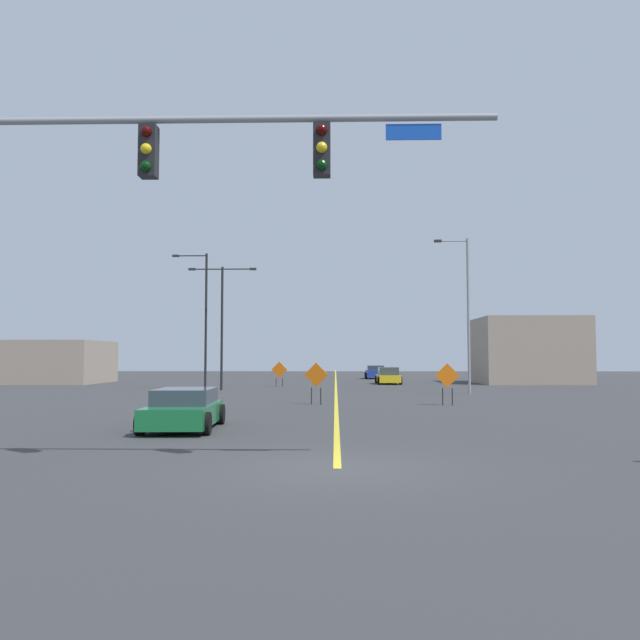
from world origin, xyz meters
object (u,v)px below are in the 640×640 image
object	(u,v)px
construction_sign_right_lane	(279,371)
construction_sign_left_shoulder	(316,378)
street_lamp_mid_left	(222,316)
street_lamp_far_left	(203,314)
traffic_signal_assembly	(143,190)
construction_sign_right_shoulder	(447,378)
car_green_mid	(184,409)
car_yellow_distant	(388,376)
street_lamp_far_right	(466,308)
car_blue_near	(375,372)

from	to	relation	value
construction_sign_right_lane	construction_sign_left_shoulder	world-z (taller)	construction_sign_left_shoulder
street_lamp_mid_left	street_lamp_far_left	distance (m)	1.80
street_lamp_mid_left	street_lamp_far_left	xyz separation A→B (m)	(-1.46, 1.03, 0.19)
traffic_signal_assembly	street_lamp_far_left	bearing A→B (deg)	99.69
street_lamp_far_left	construction_sign_right_shoulder	size ratio (longest dim) A/B	4.93
street_lamp_far_left	construction_sign_right_shoulder	world-z (taller)	street_lamp_far_left
construction_sign_right_shoulder	car_green_mid	world-z (taller)	construction_sign_right_shoulder
street_lamp_far_left	car_green_mid	xyz separation A→B (m)	(4.49, -23.79, -4.54)
street_lamp_mid_left	car_yellow_distant	distance (m)	15.96
traffic_signal_assembly	street_lamp_far_right	size ratio (longest dim) A/B	1.13
street_lamp_far_right	construction_sign_right_lane	world-z (taller)	street_lamp_far_right
street_lamp_mid_left	construction_sign_right_lane	bearing A→B (deg)	53.65
traffic_signal_assembly	construction_sign_right_lane	bearing A→B (deg)	90.50
construction_sign_left_shoulder	car_blue_near	xyz separation A→B (m)	(4.95, 35.67, -0.57)
construction_sign_right_shoulder	car_green_mid	bearing A→B (deg)	-134.85
traffic_signal_assembly	car_blue_near	size ratio (longest dim) A/B	2.52
street_lamp_far_left	car_blue_near	bearing A→B (deg)	59.07
construction_sign_left_shoulder	street_lamp_far_right	bearing A→B (deg)	45.36
street_lamp_far_right	car_green_mid	size ratio (longest dim) A/B	2.22
street_lamp_mid_left	car_green_mid	world-z (taller)	street_lamp_mid_left
construction_sign_right_shoulder	construction_sign_left_shoulder	world-z (taller)	construction_sign_left_shoulder
construction_sign_right_lane	car_green_mid	xyz separation A→B (m)	(-0.41, -27.42, -0.57)
construction_sign_right_lane	construction_sign_right_shoulder	distance (m)	20.02
car_green_mid	car_yellow_distant	size ratio (longest dim) A/B	1.03
traffic_signal_assembly	car_green_mid	xyz separation A→B (m)	(-0.70, 6.59, -4.87)
street_lamp_far_left	construction_sign_right_shoulder	bearing A→B (deg)	-45.25
street_lamp_far_right	construction_sign_right_shoulder	xyz separation A→B (m)	(-2.79, -9.16, -3.89)
construction_sign_right_lane	car_green_mid	world-z (taller)	construction_sign_right_lane
street_lamp_mid_left	car_yellow_distant	world-z (taller)	street_lamp_mid_left
construction_sign_right_lane	car_blue_near	bearing A→B (deg)	65.78
street_lamp_far_right	car_blue_near	size ratio (longest dim) A/B	2.23
construction_sign_left_shoulder	car_green_mid	world-z (taller)	construction_sign_left_shoulder
construction_sign_right_shoulder	car_blue_near	size ratio (longest dim) A/B	0.45
street_lamp_far_left	car_yellow_distant	bearing A→B (deg)	33.29
car_green_mid	construction_sign_left_shoulder	bearing A→B (deg)	69.86
street_lamp_mid_left	car_green_mid	size ratio (longest dim) A/B	1.96
street_lamp_far_right	car_blue_near	bearing A→B (deg)	97.96
street_lamp_mid_left	car_green_mid	distance (m)	23.37
street_lamp_far_left	construction_sign_left_shoulder	size ratio (longest dim) A/B	4.85
street_lamp_far_left	construction_sign_right_lane	world-z (taller)	street_lamp_far_left
construction_sign_left_shoulder	car_blue_near	distance (m)	36.02
construction_sign_right_lane	car_blue_near	distance (m)	19.98
car_blue_near	construction_sign_right_lane	bearing A→B (deg)	-114.22
street_lamp_far_right	car_green_mid	bearing A→B (deg)	-123.34
street_lamp_far_left	construction_sign_right_lane	bearing A→B (deg)	36.55
car_yellow_distant	car_green_mid	bearing A→B (deg)	-105.19
construction_sign_right_lane	car_blue_near	xyz separation A→B (m)	(8.20, 18.22, -0.51)
street_lamp_far_right	construction_sign_right_lane	distance (m)	15.26
construction_sign_right_lane	car_yellow_distant	xyz separation A→B (m)	(8.43, 5.12, -0.54)
construction_sign_right_lane	street_lamp_far_right	bearing A→B (deg)	-35.87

